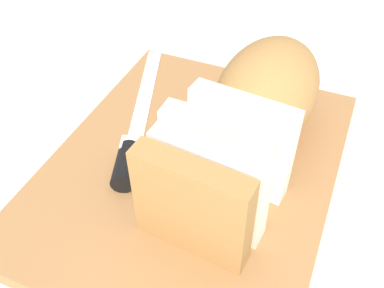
{
  "coord_description": "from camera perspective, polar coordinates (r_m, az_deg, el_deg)",
  "views": [
    {
      "loc": [
        0.32,
        0.15,
        0.38
      ],
      "look_at": [
        0.0,
        0.0,
        0.05
      ],
      "focal_mm": 42.27,
      "sensor_mm": 36.0,
      "label": 1
    }
  ],
  "objects": [
    {
      "name": "crumb_near_knife",
      "position": [
        0.53,
        -3.05,
        0.88
      ],
      "size": [
        0.0,
        0.0,
        0.0
      ],
      "primitive_type": "sphere",
      "color": "#996633",
      "rests_on": "cutting_board"
    },
    {
      "name": "cutting_board",
      "position": [
        0.51,
        0.0,
        -3.22
      ],
      "size": [
        0.4,
        0.32,
        0.02
      ],
      "primitive_type": "cube",
      "rotation": [
        0.0,
        0.0,
        0.05
      ],
      "color": "#9E6B3D",
      "rests_on": "ground_plane"
    },
    {
      "name": "crumb_near_loaf",
      "position": [
        0.5,
        3.2,
        -2.47
      ],
      "size": [
        0.01,
        0.01,
        0.01
      ],
      "primitive_type": "sphere",
      "color": "#996633",
      "rests_on": "cutting_board"
    },
    {
      "name": "bread_knife",
      "position": [
        0.51,
        -7.62,
        -0.24
      ],
      "size": [
        0.26,
        0.12,
        0.03
      ],
      "rotation": [
        0.0,
        0.0,
        3.52
      ],
      "color": "silver",
      "rests_on": "cutting_board"
    },
    {
      "name": "crumb_stray_left",
      "position": [
        0.54,
        5.61,
        1.25
      ],
      "size": [
        0.01,
        0.01,
        0.01
      ],
      "primitive_type": "sphere",
      "color": "#996633",
      "rests_on": "cutting_board"
    },
    {
      "name": "ground_plane",
      "position": [
        0.52,
        0.0,
        -3.93
      ],
      "size": [
        3.0,
        3.0,
        0.0
      ],
      "primitive_type": "plane",
      "color": "silver"
    },
    {
      "name": "bread_loaf",
      "position": [
        0.49,
        7.54,
        3.56
      ],
      "size": [
        0.29,
        0.12,
        0.11
      ],
      "rotation": [
        0.0,
        0.0,
        -0.02
      ],
      "color": "#A8753D",
      "rests_on": "cutting_board"
    }
  ]
}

